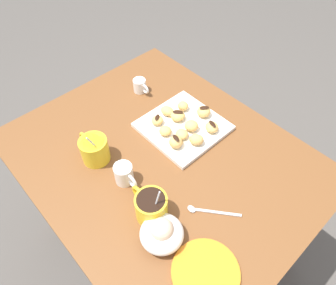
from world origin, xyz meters
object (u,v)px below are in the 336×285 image
(coffee_mug_yellow_left, at_px, (151,206))
(beignet_10, at_px, (191,126))
(saucer_orange_left, at_px, (206,272))
(beignet_7, at_px, (157,120))
(cream_pitcher_white, at_px, (124,174))
(beignet_3, at_px, (167,111))
(chocolate_sauce_pitcher, at_px, (140,85))
(beignet_8, at_px, (176,142))
(dining_table, at_px, (163,176))
(beignet_6, at_px, (183,106))
(beignet_2, at_px, (165,131))
(pastry_plate_square, at_px, (183,126))
(beignet_4, at_px, (212,127))
(ice_cream_bowl, at_px, (162,233))
(coffee_mug_yellow_right, at_px, (94,149))
(beignet_5, at_px, (196,140))
(beignet_9, at_px, (182,134))
(beignet_1, at_px, (204,112))
(beignet_0, at_px, (178,116))

(coffee_mug_yellow_left, bearing_deg, beignet_10, -64.81)
(saucer_orange_left, xyz_separation_m, beignet_7, (0.49, -0.26, 0.03))
(cream_pitcher_white, relative_size, beignet_3, 1.96)
(chocolate_sauce_pitcher, relative_size, beignet_8, 1.85)
(dining_table, xyz_separation_m, chocolate_sauce_pitcher, (0.32, -0.16, 0.16))
(beignet_6, distance_m, beignet_8, 0.19)
(beignet_6, bearing_deg, beignet_3, 70.90)
(beignet_2, xyz_separation_m, beignet_7, (0.06, -0.01, -0.00))
(pastry_plate_square, xyz_separation_m, beignet_3, (0.08, 0.00, 0.02))
(chocolate_sauce_pitcher, distance_m, beignet_4, 0.36)
(coffee_mug_yellow_left, relative_size, saucer_orange_left, 0.75)
(cream_pitcher_white, height_order, ice_cream_bowl, ice_cream_bowl)
(beignet_3, distance_m, beignet_4, 0.18)
(beignet_6, bearing_deg, beignet_2, 109.53)
(coffee_mug_yellow_right, xyz_separation_m, beignet_4, (-0.19, -0.38, -0.02))
(beignet_5, bearing_deg, beignet_7, 12.25)
(coffee_mug_yellow_right, distance_m, beignet_4, 0.42)
(saucer_orange_left, xyz_separation_m, beignet_9, (0.38, -0.28, 0.03))
(coffee_mug_yellow_left, height_order, beignet_1, coffee_mug_yellow_left)
(beignet_3, bearing_deg, beignet_10, -175.18)
(beignet_2, bearing_deg, beignet_8, 170.49)
(coffee_mug_yellow_left, xyz_separation_m, beignet_1, (0.17, -0.41, -0.01))
(coffee_mug_yellow_left, xyz_separation_m, beignet_6, (0.25, -0.38, -0.01))
(beignet_2, bearing_deg, coffee_mug_yellow_left, 129.88)
(beignet_5, distance_m, beignet_10, 0.07)
(coffee_mug_yellow_right, height_order, saucer_orange_left, coffee_mug_yellow_right)
(coffee_mug_yellow_left, distance_m, beignet_3, 0.41)
(beignet_3, bearing_deg, dining_table, 132.21)
(dining_table, relative_size, beignet_4, 19.16)
(pastry_plate_square, relative_size, beignet_2, 6.08)
(cream_pitcher_white, height_order, beignet_6, cream_pitcher_white)
(beignet_2, bearing_deg, dining_table, 130.86)
(beignet_5, height_order, beignet_7, beignet_5)
(coffee_mug_yellow_left, height_order, beignet_0, coffee_mug_yellow_left)
(beignet_2, height_order, beignet_8, beignet_8)
(saucer_orange_left, bearing_deg, cream_pitcher_white, -3.52)
(saucer_orange_left, distance_m, beignet_7, 0.55)
(chocolate_sauce_pitcher, bearing_deg, beignet_6, -169.10)
(dining_table, distance_m, beignet_9, 0.18)
(coffee_mug_yellow_left, distance_m, beignet_7, 0.36)
(beignet_5, height_order, beignet_10, same)
(chocolate_sauce_pitcher, relative_size, beignet_2, 2.03)
(coffee_mug_yellow_right, xyz_separation_m, beignet_1, (-0.12, -0.41, -0.01))
(chocolate_sauce_pitcher, bearing_deg, dining_table, 152.91)
(pastry_plate_square, relative_size, beignet_3, 5.16)
(beignet_0, height_order, beignet_3, beignet_0)
(beignet_3, bearing_deg, beignet_8, 147.95)
(coffee_mug_yellow_right, height_order, beignet_4, coffee_mug_yellow_right)
(beignet_5, xyz_separation_m, beignet_7, (0.16, 0.04, -0.00))
(saucer_orange_left, relative_size, beignet_5, 3.59)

